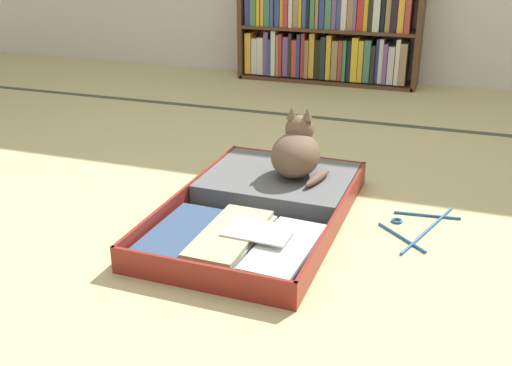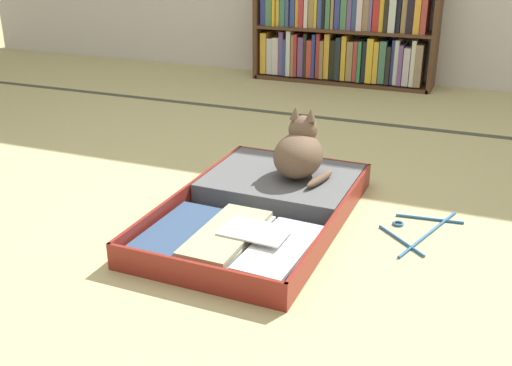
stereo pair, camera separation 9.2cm
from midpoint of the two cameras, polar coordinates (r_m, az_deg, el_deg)
The scene contains 6 objects.
ground_plane at distance 2.20m, azimuth -2.16°, elevation -3.50°, with size 10.00×10.00×0.00m, color tan.
tatami_border at distance 3.42m, azimuth 7.23°, elevation 6.11°, with size 4.80×0.05×0.00m.
bookshelf at distance 4.21m, azimuth 8.81°, elevation 13.87°, with size 1.22×0.25×0.72m.
open_suitcase at distance 2.22m, azimuth 1.99°, elevation -2.09°, with size 0.61×0.99×0.09m.
black_cat at distance 2.33m, azimuth 5.27°, elevation 2.89°, with size 0.23×0.26×0.26m.
clothes_hanger at distance 2.20m, azimuth 16.21°, elevation -4.30°, with size 0.28×0.41×0.01m.
Camera 2 is at (0.85, -1.78, 0.97)m, focal length 42.49 mm.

